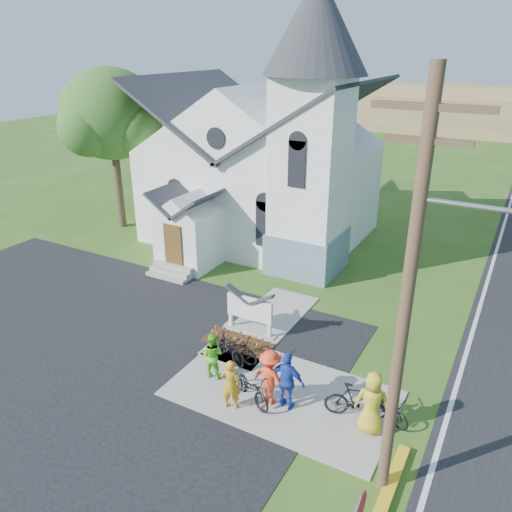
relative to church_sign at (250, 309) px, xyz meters
The scene contains 19 objects.
ground 3.57m from the church_sign, 69.44° to the right, with size 120.00×120.00×0.00m, color #2E5618.
parking_lot 7.86m from the church_sign, 138.12° to the right, with size 20.00×16.00×0.02m, color black.
sidewalk 3.95m from the church_sign, 45.00° to the right, with size 7.00×4.00×0.05m, color gray.
church 11.06m from the church_sign, 114.73° to the left, with size 12.35×12.00×13.00m.
church_sign is the anchor object (origin of this frame).
flower_bed 1.34m from the church_sign, 90.00° to the right, with size 2.60×1.10×0.07m, color #3A1B10.
utility_pole 9.18m from the church_sign, 35.60° to the right, with size 3.45×0.28×10.00m.
tree_lot_corner 15.53m from the church_sign, 152.02° to the left, with size 5.60×5.60×9.15m.
distant_hills 53.34m from the church_sign, 85.10° to the left, with size 61.00×10.00×5.60m.
cyclist_0 4.36m from the church_sign, 67.76° to the right, with size 0.61×0.40×1.66m, color #C18E16.
bike_0 1.96m from the church_sign, 76.42° to the right, with size 0.66×1.89×1.00m, color black.
cyclist_1 3.01m from the church_sign, 84.38° to the right, with size 0.77×0.60×1.59m, color #59C925.
bike_1 2.08m from the church_sign, 81.64° to the right, with size 0.49×1.74×1.05m, color black.
cyclist_2 4.49m from the church_sign, 45.71° to the right, with size 1.12×0.47×1.91m, color #2240AB.
bike_2 4.04m from the church_sign, 60.59° to the right, with size 0.68×1.95×1.02m, color black.
cyclist_3 4.13m from the church_sign, 51.64° to the right, with size 1.17×0.67×1.82m, color #FE3E1C.
bike_3 5.74m from the church_sign, 26.96° to the right, with size 0.54×1.91×1.15m, color black.
cyclist_4 6.37m from the church_sign, 27.84° to the right, with size 0.95×0.62×1.95m, color gold.
bike_4 6.35m from the church_sign, 21.07° to the right, with size 0.56×1.61×0.84m, color black.
Camera 1 is at (7.04, -11.10, 10.24)m, focal length 35.00 mm.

